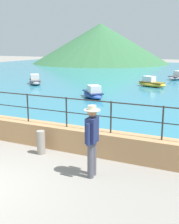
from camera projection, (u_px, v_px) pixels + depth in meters
promenade_wall at (47, 135)px, 9.00m from camera, size 20.00×0.56×0.70m
railing at (46, 105)px, 8.78m from camera, size 18.44×0.04×0.90m
lake_water at (173, 76)px, 28.95m from camera, size 64.00×44.32×0.06m
hill_main at (101, 44)px, 48.18m from camera, size 22.96×22.96×6.56m
person_walking at (92, 138)px, 6.73m from camera, size 0.38×0.57×1.75m
bollard at (41, 142)px, 8.31m from camera, size 0.24×0.24×0.69m
boat_2 at (177, 77)px, 25.63m from camera, size 1.69×2.47×0.76m
boat_3 at (151, 83)px, 21.30m from camera, size 2.47×1.61×0.76m
boat_5 at (35, 81)px, 22.66m from camera, size 2.18×2.33×0.76m
boat_6 at (93, 93)px, 16.81m from camera, size 2.20×2.32×0.76m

